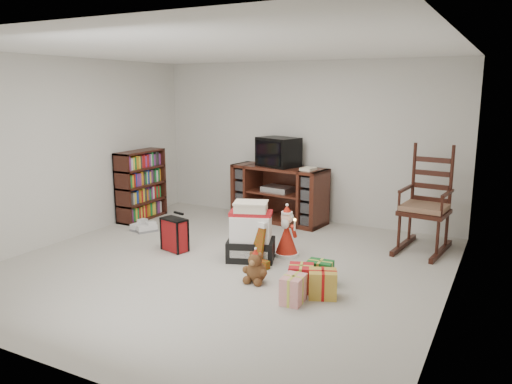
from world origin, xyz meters
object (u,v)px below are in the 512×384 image
Objects in this scene: tv_stand at (279,194)px; crt_television at (278,152)px; red_suitcase at (175,235)px; mrs_claus_figurine at (243,224)px; sneaker_pair at (143,227)px; gift_pile at (251,235)px; gift_cluster at (307,281)px; santa_figurine at (287,236)px; teddy_bear at (256,269)px; rocking_chair at (425,213)px; bookshelf at (141,186)px.

tv_stand is 2.18× the size of crt_television.
tv_stand reaches higher than red_suitcase.
crt_television is (0.02, 1.11, 0.90)m from mrs_claus_figurine.
mrs_claus_figurine reaches higher than sneaker_pair.
gift_cluster is (0.99, -0.61, -0.19)m from gift_pile.
teddy_bear is at bearing -86.10° from santa_figurine.
santa_figurine is (-0.07, 0.96, 0.10)m from teddy_bear.
rocking_chair is 1.96× the size of crt_television.
mrs_claus_figurine is 1.55m from sneaker_pair.
gift_pile is 0.93m from mrs_claus_figurine.
sneaker_pair is (-0.98, 0.55, -0.17)m from red_suitcase.
santa_figurine is 1.16m from gift_cluster.
bookshelf is at bearing -167.08° from rocking_chair.
rocking_chair is 3.27m from red_suitcase.
red_suitcase is (-2.85, -1.58, -0.27)m from rocking_chair.
red_suitcase is (1.47, -1.11, -0.31)m from bookshelf.
teddy_bear is at bearing -49.94° from crt_television.
santa_figurine is (-1.49, -1.07, -0.24)m from rocking_chair.
red_suitcase is 1.30× the size of sneaker_pair.
tv_stand is 2.00× the size of gift_cluster.
crt_television is at bearing 59.37° from sneaker_pair.
tv_stand reaches higher than mrs_claus_figurine.
rocking_chair is at bearing 43.42° from red_suitcase.
bookshelf reaches higher than gift_cluster.
crt_television is at bearing 152.38° from tv_stand.
sneaker_pair is 2.36m from crt_television.
teddy_bear is (0.40, -0.62, -0.16)m from gift_pile.
tv_stand is at bearing 87.57° from mrs_claus_figurine.
gift_pile is 2.09m from crt_television.
bookshelf is 2.07× the size of mrs_claus_figurine.
crt_television is at bearing 24.91° from bookshelf.
tv_stand is 4.71× the size of teddy_bear.
mrs_claus_figurine is (-0.05, -1.09, -0.23)m from tv_stand.
bookshelf is 3.32m from teddy_bear.
bookshelf is 2.91m from santa_figurine.
rocking_chair is 4.00m from sneaker_pair.
tv_stand is at bearing 84.24° from gift_pile.
red_suitcase is at bearing -14.21° from sneaker_pair.
rocking_chair is at bearing 6.23° from bookshelf.
teddy_bear is (2.90, -1.56, -0.39)m from bookshelf.
sneaker_pair is (0.49, -0.56, -0.48)m from bookshelf.
teddy_bear is 0.51× the size of santa_figurine.
rocking_chair reaches higher than tv_stand.
santa_figurine is at bearing 124.76° from gift_cluster.
gift_pile is (2.51, -0.94, -0.22)m from bookshelf.
tv_stand is 2.16m from sneaker_pair.
bookshelf is 2.69m from gift_pile.
mrs_claus_figurine is (-0.86, 0.42, -0.05)m from santa_figurine.
santa_figurine is at bearing -11.97° from bookshelf.
rocking_chair is 2.22m from gift_cluster.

